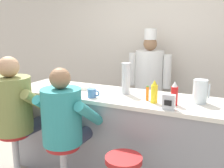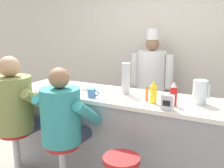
{
  "view_description": "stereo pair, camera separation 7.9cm",
  "coord_description": "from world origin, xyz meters",
  "px_view_note": "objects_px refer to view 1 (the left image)",
  "views": [
    {
      "loc": [
        1.2,
        -2.2,
        1.74
      ],
      "look_at": [
        -0.04,
        0.32,
        1.12
      ],
      "focal_mm": 42.0,
      "sensor_mm": 36.0,
      "label": 1
    },
    {
      "loc": [
        1.27,
        -2.17,
        1.74
      ],
      "look_at": [
        -0.04,
        0.32,
        1.12
      ],
      "focal_mm": 42.0,
      "sensor_mm": 36.0,
      "label": 2
    }
  ],
  "objects_px": {
    "mustard_bottle_yellow": "(154,92)",
    "diner_seated_olive": "(15,108)",
    "cereal_bowl": "(86,87)",
    "breakfast_plate": "(55,89)",
    "ketchup_bottle_red": "(174,94)",
    "napkin_dispenser_chrome": "(169,102)",
    "hot_sauce_bottle_orange": "(147,93)",
    "coffee_mug_tan": "(69,89)",
    "diner_seated_teal": "(64,120)",
    "coffee_mug_blue": "(92,93)",
    "water_pitcher_clear": "(200,91)",
    "cup_stack_steel": "(126,78)",
    "cook_in_whites_near": "(149,80)"
  },
  "relations": [
    {
      "from": "mustard_bottle_yellow",
      "to": "ketchup_bottle_red",
      "type": "bearing_deg",
      "value": 4.21
    },
    {
      "from": "coffee_mug_tan",
      "to": "cup_stack_steel",
      "type": "height_order",
      "value": "cup_stack_steel"
    },
    {
      "from": "breakfast_plate",
      "to": "coffee_mug_blue",
      "type": "height_order",
      "value": "coffee_mug_blue"
    },
    {
      "from": "coffee_mug_tan",
      "to": "napkin_dispenser_chrome",
      "type": "height_order",
      "value": "napkin_dispenser_chrome"
    },
    {
      "from": "breakfast_plate",
      "to": "diner_seated_olive",
      "type": "distance_m",
      "value": 0.51
    },
    {
      "from": "mustard_bottle_yellow",
      "to": "diner_seated_teal",
      "type": "xyz_separation_m",
      "value": [
        -0.76,
        -0.46,
        -0.26
      ]
    },
    {
      "from": "breakfast_plate",
      "to": "mustard_bottle_yellow",
      "type": "bearing_deg",
      "value": 0.0
    },
    {
      "from": "cup_stack_steel",
      "to": "napkin_dispenser_chrome",
      "type": "distance_m",
      "value": 0.68
    },
    {
      "from": "coffee_mug_blue",
      "to": "cup_stack_steel",
      "type": "distance_m",
      "value": 0.42
    },
    {
      "from": "coffee_mug_blue",
      "to": "cup_stack_steel",
      "type": "relative_size",
      "value": 0.4
    },
    {
      "from": "coffee_mug_blue",
      "to": "diner_seated_olive",
      "type": "relative_size",
      "value": 0.1
    },
    {
      "from": "hot_sauce_bottle_orange",
      "to": "diner_seated_olive",
      "type": "xyz_separation_m",
      "value": [
        -1.32,
        -0.51,
        -0.19
      ]
    },
    {
      "from": "breakfast_plate",
      "to": "napkin_dispenser_chrome",
      "type": "height_order",
      "value": "napkin_dispenser_chrome"
    },
    {
      "from": "diner_seated_olive",
      "to": "diner_seated_teal",
      "type": "height_order",
      "value": "diner_seated_olive"
    },
    {
      "from": "coffee_mug_tan",
      "to": "cereal_bowl",
      "type": "bearing_deg",
      "value": 69.86
    },
    {
      "from": "hot_sauce_bottle_orange",
      "to": "napkin_dispenser_chrome",
      "type": "distance_m",
      "value": 0.33
    },
    {
      "from": "cereal_bowl",
      "to": "diner_seated_olive",
      "type": "distance_m",
      "value": 0.83
    },
    {
      "from": "hot_sauce_bottle_orange",
      "to": "coffee_mug_tan",
      "type": "xyz_separation_m",
      "value": [
        -0.9,
        -0.1,
        -0.03
      ]
    },
    {
      "from": "diner_seated_teal",
      "to": "cook_in_whites_near",
      "type": "bearing_deg",
      "value": 81.98
    },
    {
      "from": "breakfast_plate",
      "to": "coffee_mug_tan",
      "type": "distance_m",
      "value": 0.24
    },
    {
      "from": "diner_seated_olive",
      "to": "diner_seated_teal",
      "type": "xyz_separation_m",
      "value": [
        0.65,
        -0.0,
        -0.03
      ]
    },
    {
      "from": "diner_seated_teal",
      "to": "water_pitcher_clear",
      "type": "bearing_deg",
      "value": 29.37
    },
    {
      "from": "coffee_mug_tan",
      "to": "napkin_dispenser_chrome",
      "type": "relative_size",
      "value": 0.94
    },
    {
      "from": "mustard_bottle_yellow",
      "to": "cereal_bowl",
      "type": "distance_m",
      "value": 0.93
    },
    {
      "from": "mustard_bottle_yellow",
      "to": "breakfast_plate",
      "type": "height_order",
      "value": "mustard_bottle_yellow"
    },
    {
      "from": "coffee_mug_tan",
      "to": "cook_in_whites_near",
      "type": "distance_m",
      "value": 1.5
    },
    {
      "from": "hot_sauce_bottle_orange",
      "to": "cereal_bowl",
      "type": "xyz_separation_m",
      "value": [
        -0.82,
        0.13,
        -0.05
      ]
    },
    {
      "from": "breakfast_plate",
      "to": "coffee_mug_blue",
      "type": "xyz_separation_m",
      "value": [
        0.57,
        -0.1,
        0.03
      ]
    },
    {
      "from": "napkin_dispenser_chrome",
      "to": "hot_sauce_bottle_orange",
      "type": "bearing_deg",
      "value": 144.04
    },
    {
      "from": "cereal_bowl",
      "to": "coffee_mug_blue",
      "type": "relative_size",
      "value": 1.14
    },
    {
      "from": "napkin_dispenser_chrome",
      "to": "cook_in_whites_near",
      "type": "relative_size",
      "value": 0.08
    },
    {
      "from": "breakfast_plate",
      "to": "coffee_mug_tan",
      "type": "xyz_separation_m",
      "value": [
        0.23,
        -0.05,
        0.03
      ]
    },
    {
      "from": "diner_seated_olive",
      "to": "cup_stack_steel",
      "type": "bearing_deg",
      "value": 33.1
    },
    {
      "from": "ketchup_bottle_red",
      "to": "coffee_mug_tan",
      "type": "xyz_separation_m",
      "value": [
        -1.18,
        -0.06,
        -0.07
      ]
    },
    {
      "from": "ketchup_bottle_red",
      "to": "coffee_mug_blue",
      "type": "relative_size",
      "value": 1.68
    },
    {
      "from": "cereal_bowl",
      "to": "napkin_dispenser_chrome",
      "type": "distance_m",
      "value": 1.14
    },
    {
      "from": "diner_seated_teal",
      "to": "breakfast_plate",
      "type": "bearing_deg",
      "value": 135.09
    },
    {
      "from": "diner_seated_olive",
      "to": "breakfast_plate",
      "type": "bearing_deg",
      "value": 67.73
    },
    {
      "from": "napkin_dispenser_chrome",
      "to": "ketchup_bottle_red",
      "type": "bearing_deg",
      "value": 86.13
    },
    {
      "from": "ketchup_bottle_red",
      "to": "diner_seated_olive",
      "type": "distance_m",
      "value": 1.69
    },
    {
      "from": "mustard_bottle_yellow",
      "to": "water_pitcher_clear",
      "type": "bearing_deg",
      "value": 25.36
    },
    {
      "from": "water_pitcher_clear",
      "to": "diner_seated_olive",
      "type": "height_order",
      "value": "diner_seated_olive"
    },
    {
      "from": "mustard_bottle_yellow",
      "to": "diner_seated_olive",
      "type": "distance_m",
      "value": 1.5
    },
    {
      "from": "breakfast_plate",
      "to": "cereal_bowl",
      "type": "height_order",
      "value": "cereal_bowl"
    },
    {
      "from": "coffee_mug_blue",
      "to": "ketchup_bottle_red",
      "type": "bearing_deg",
      "value": 7.47
    },
    {
      "from": "mustard_bottle_yellow",
      "to": "breakfast_plate",
      "type": "relative_size",
      "value": 1.0
    },
    {
      "from": "cereal_bowl",
      "to": "cup_stack_steel",
      "type": "distance_m",
      "value": 0.54
    },
    {
      "from": "ketchup_bottle_red",
      "to": "coffee_mug_tan",
      "type": "distance_m",
      "value": 1.19
    },
    {
      "from": "cup_stack_steel",
      "to": "cook_in_whites_near",
      "type": "bearing_deg",
      "value": 95.3
    },
    {
      "from": "breakfast_plate",
      "to": "ketchup_bottle_red",
      "type": "bearing_deg",
      "value": 0.58
    }
  ]
}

